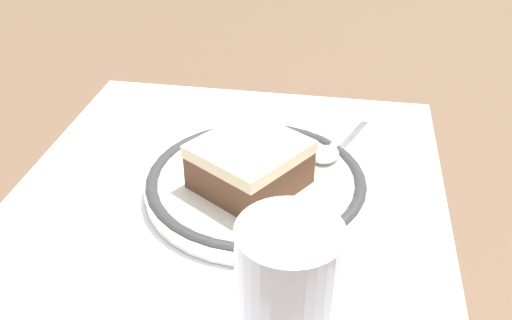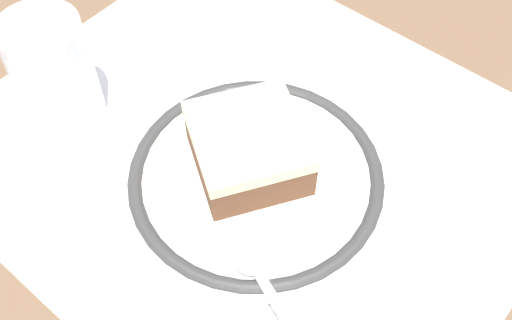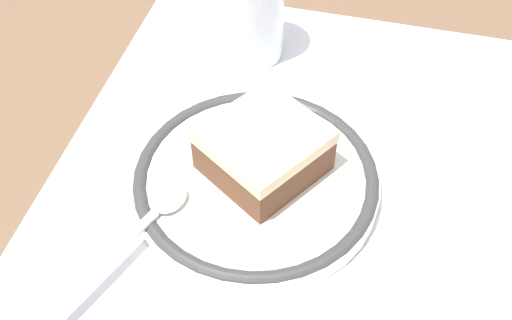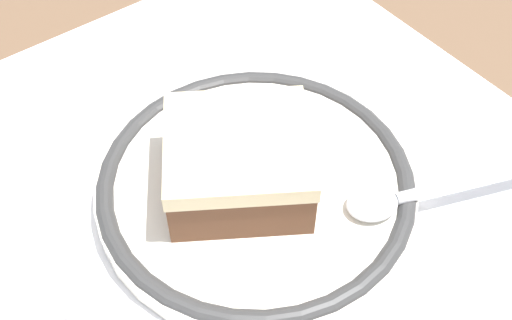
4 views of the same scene
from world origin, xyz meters
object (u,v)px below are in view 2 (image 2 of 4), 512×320
cake_slice (249,148)px  spoon (269,290)px  cup (56,81)px  sugar_packet (273,2)px  plate (256,179)px

cake_slice → spoon: cake_slice is taller
cup → sugar_packet: 0.24m
plate → spoon: spoon is taller
spoon → cup: cup is taller
plate → cake_slice: bearing=-19.5°
spoon → sugar_packet: bearing=-51.6°
plate → spoon: size_ratio=1.52×
plate → cup: (0.17, 0.05, 0.04)m
cake_slice → spoon: 0.11m
plate → cake_slice: (0.01, -0.00, 0.03)m
cake_slice → spoon: size_ratio=0.87×
plate → spoon: 0.10m
cake_slice → sugar_packet: bearing=-56.2°
spoon → cup: size_ratio=1.30×
cup → cake_slice: bearing=-162.0°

